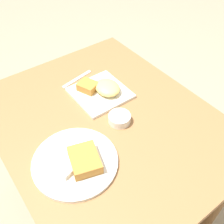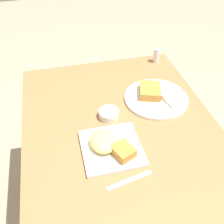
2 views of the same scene
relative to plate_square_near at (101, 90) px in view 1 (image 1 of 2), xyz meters
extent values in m
plane|color=gray|center=(-0.14, 0.08, -0.77)|extent=(8.00, 8.00, 0.00)
cube|color=olive|center=(-0.14, 0.08, -0.04)|extent=(1.03, 0.84, 0.04)
cylinder|color=brown|center=(-0.60, -0.28, -0.41)|extent=(0.05, 0.05, 0.71)
cylinder|color=brown|center=(0.32, -0.28, -0.41)|extent=(0.05, 0.05, 0.71)
cylinder|color=brown|center=(0.32, 0.44, -0.41)|extent=(0.05, 0.05, 0.71)
cube|color=white|center=(0.00, 0.01, -0.01)|extent=(0.23, 0.23, 0.01)
ellipsoid|color=#EFCC6B|center=(-0.02, -0.02, 0.01)|extent=(0.13, 0.10, 0.04)
cube|color=#B77A33|center=(0.05, 0.04, 0.01)|extent=(0.10, 0.10, 0.04)
cylinder|color=white|center=(-0.25, 0.29, -0.01)|extent=(0.31, 0.31, 0.01)
cube|color=#B77A33|center=(-0.28, 0.27, 0.01)|extent=(0.15, 0.13, 0.04)
cube|color=silver|center=(-0.23, 0.34, 0.00)|extent=(0.15, 0.09, 0.02)
cylinder|color=white|center=(-0.19, 0.04, 0.00)|extent=(0.09, 0.09, 0.03)
cylinder|color=beige|center=(-0.19, 0.04, 0.01)|extent=(0.07, 0.07, 0.00)
cube|color=silver|center=(0.16, 0.03, -0.02)|extent=(0.05, 0.18, 0.00)
camera|label=1|loc=(-0.75, 0.50, 0.77)|focal=42.00mm
camera|label=2|loc=(0.66, -0.15, 0.78)|focal=42.00mm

